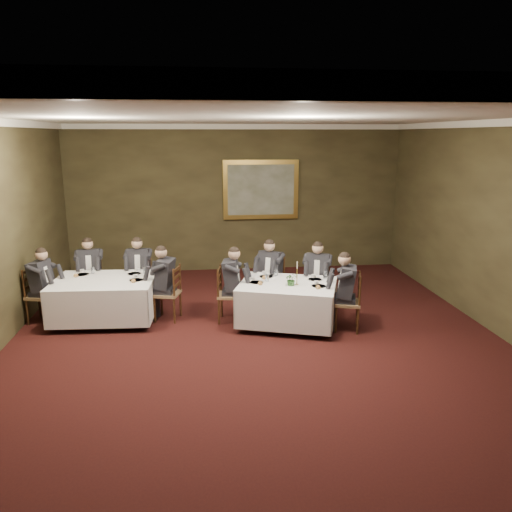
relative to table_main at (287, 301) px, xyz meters
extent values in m
plane|color=black|center=(-0.60, -1.11, -0.45)|extent=(10.00, 10.00, 0.00)
cube|color=silver|center=(-0.60, -1.11, 3.05)|extent=(8.00, 10.00, 0.10)
cube|color=#2E2717|center=(-0.60, 3.89, 1.30)|extent=(8.00, 0.10, 3.50)
cube|color=#2E2717|center=(-0.60, -6.11, 1.30)|extent=(8.00, 0.10, 3.50)
cube|color=white|center=(-0.60, 3.84, 2.99)|extent=(8.00, 0.10, 0.12)
cube|color=white|center=(-0.60, -6.06, 2.99)|extent=(8.00, 0.10, 0.12)
cube|color=black|center=(0.00, 0.00, 0.28)|extent=(1.85, 1.61, 0.04)
cube|color=white|center=(0.00, 0.00, 0.31)|extent=(1.93, 1.68, 0.02)
cube|color=white|center=(0.00, 0.00, -0.02)|extent=(1.96, 1.71, 0.65)
cube|color=black|center=(-3.20, 0.59, 0.28)|extent=(1.74, 1.35, 0.04)
cube|color=white|center=(-3.20, 0.59, 0.31)|extent=(1.81, 1.41, 0.02)
cube|color=white|center=(-3.20, 0.59, -0.02)|extent=(1.83, 1.43, 0.65)
cube|color=olive|center=(-0.16, 0.93, 0.04)|extent=(0.60, 0.59, 0.05)
cube|color=black|center=(-0.05, 1.09, 0.28)|extent=(0.33, 0.23, 0.54)
cube|color=black|center=(-0.16, 0.93, 0.41)|extent=(0.52, 0.49, 0.55)
sphere|color=tan|center=(-0.16, 0.93, 0.79)|extent=(0.29, 0.29, 0.21)
cube|color=olive|center=(0.68, 0.65, 0.04)|extent=(0.55, 0.54, 0.05)
cube|color=black|center=(0.74, 0.83, 0.28)|extent=(0.37, 0.15, 0.54)
cube|color=black|center=(0.68, 0.65, 0.41)|extent=(0.50, 0.43, 0.55)
sphere|color=tan|center=(0.68, 0.65, 0.79)|extent=(0.27, 0.27, 0.21)
cube|color=olive|center=(-0.98, 0.32, 0.04)|extent=(0.49, 0.50, 0.05)
cube|color=black|center=(-1.16, 0.35, 0.28)|extent=(0.09, 0.38, 0.54)
cube|color=black|center=(-0.98, 0.32, 0.41)|extent=(0.38, 0.47, 0.55)
sphere|color=tan|center=(-0.98, 0.32, 0.79)|extent=(0.24, 0.24, 0.21)
cube|color=olive|center=(0.98, -0.32, 0.04)|extent=(0.53, 0.54, 0.05)
cube|color=black|center=(1.16, -0.37, 0.28)|extent=(0.13, 0.37, 0.54)
cube|color=black|center=(0.98, -0.32, 0.41)|extent=(0.41, 0.49, 0.55)
sphere|color=tan|center=(0.98, -0.32, 0.79)|extent=(0.26, 0.26, 0.21)
cube|color=olive|center=(-3.62, 1.50, 0.04)|extent=(0.49, 0.47, 0.05)
cube|color=black|center=(-3.64, 1.69, 0.28)|extent=(0.38, 0.07, 0.54)
cube|color=black|center=(-3.62, 1.50, 0.41)|extent=(0.45, 0.36, 0.55)
sphere|color=tan|center=(-3.62, 1.50, 0.79)|extent=(0.23, 0.23, 0.21)
cube|color=olive|center=(-2.68, 1.45, 0.04)|extent=(0.47, 0.45, 0.05)
cube|color=black|center=(-2.66, 1.64, 0.28)|extent=(0.38, 0.06, 0.54)
cube|color=black|center=(-2.68, 1.45, 0.41)|extent=(0.44, 0.34, 0.55)
sphere|color=tan|center=(-2.68, 1.45, 0.79)|extent=(0.22, 0.22, 0.21)
cube|color=olive|center=(-2.09, 0.53, 0.04)|extent=(0.52, 0.53, 0.05)
cube|color=black|center=(-1.91, 0.48, 0.28)|extent=(0.12, 0.38, 0.54)
cube|color=black|center=(-2.09, 0.53, 0.41)|extent=(0.41, 0.48, 0.55)
sphere|color=tan|center=(-2.09, 0.53, 0.79)|extent=(0.26, 0.26, 0.21)
cube|color=olive|center=(-4.30, 0.64, 0.04)|extent=(0.52, 0.53, 0.05)
cube|color=black|center=(-4.48, 0.69, 0.28)|extent=(0.13, 0.37, 0.54)
cube|color=black|center=(-4.30, 0.64, 0.41)|extent=(0.41, 0.49, 0.55)
sphere|color=tan|center=(-4.30, 0.64, 0.79)|extent=(0.26, 0.26, 0.21)
imported|color=#2D5926|center=(0.04, -0.12, 0.43)|extent=(0.23, 0.21, 0.24)
cylinder|color=#A78233|center=(0.14, -0.09, 0.32)|extent=(0.06, 0.06, 0.02)
cylinder|color=#A78233|center=(0.14, -0.09, 0.47)|extent=(0.01, 0.01, 0.28)
cylinder|color=white|center=(0.14, -0.09, 0.67)|extent=(0.02, 0.02, 0.12)
cylinder|color=white|center=(-0.31, 0.46, 0.32)|extent=(0.25, 0.25, 0.01)
cylinder|color=white|center=(-0.31, 0.61, 0.35)|extent=(0.08, 0.08, 0.05)
cylinder|color=white|center=(-0.14, 0.46, 0.39)|extent=(0.06, 0.06, 0.14)
cylinder|color=white|center=(-3.65, 0.98, 0.32)|extent=(0.25, 0.25, 0.01)
cylinder|color=white|center=(-3.65, 1.13, 0.35)|extent=(0.08, 0.08, 0.05)
cylinder|color=white|center=(-3.48, 0.98, 0.39)|extent=(0.06, 0.06, 0.14)
cube|color=gold|center=(0.00, 3.83, 1.52)|extent=(1.82, 0.08, 1.42)
cube|color=#525538|center=(0.00, 3.78, 1.52)|extent=(1.60, 0.01, 1.20)
camera|label=1|loc=(-1.47, -8.12, 2.80)|focal=35.00mm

